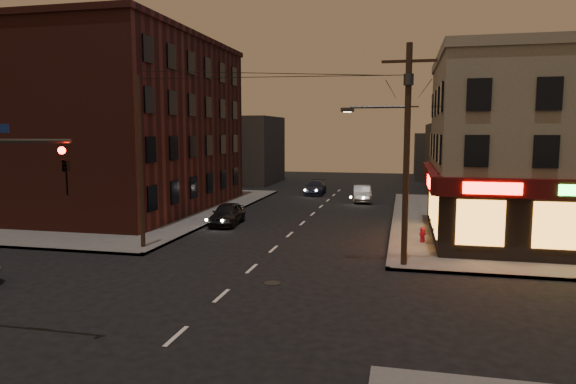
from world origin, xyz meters
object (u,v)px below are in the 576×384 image
(sedan_mid, at_px, (362,194))
(sedan_far, at_px, (315,188))
(fire_hydrant, at_px, (423,234))
(sedan_near, at_px, (227,214))

(sedan_mid, bearing_deg, sedan_far, 132.20)
(fire_hydrant, bearing_deg, sedan_far, 114.44)
(sedan_near, xyz_separation_m, fire_hydrant, (12.64, -3.50, -0.12))
(sedan_near, height_order, fire_hydrant, sedan_near)
(sedan_near, bearing_deg, fire_hydrant, -19.48)
(sedan_mid, bearing_deg, fire_hydrant, -81.00)
(sedan_near, distance_m, sedan_mid, 15.62)
(sedan_far, bearing_deg, fire_hydrant, -67.69)
(sedan_near, relative_size, sedan_far, 0.94)
(sedan_near, relative_size, sedan_mid, 0.99)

